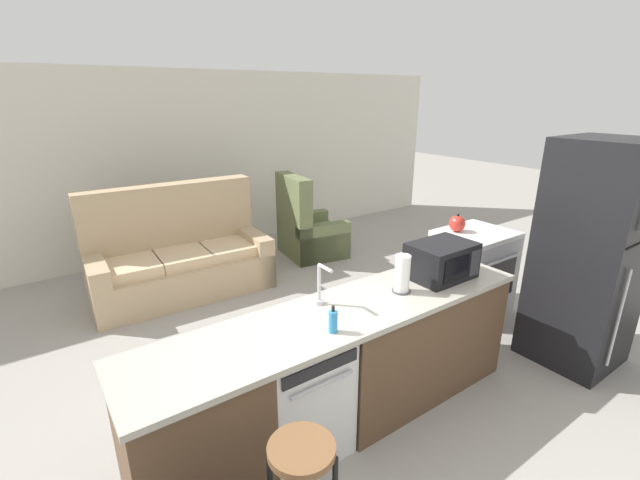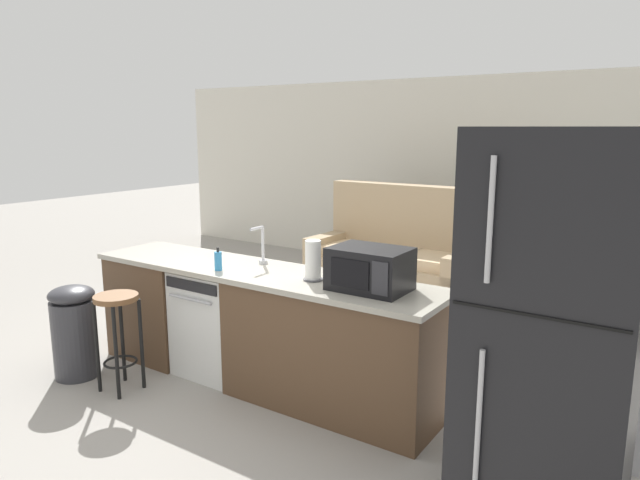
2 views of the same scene
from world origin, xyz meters
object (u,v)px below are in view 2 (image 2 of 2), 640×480
at_px(paper_towel_roll, 313,261).
at_px(armchair, 568,284).
at_px(couch, 397,259).
at_px(trash_bin, 74,330).
at_px(soap_bottle, 218,261).
at_px(stove_range, 583,368).
at_px(kettle, 567,278).
at_px(bar_stool, 118,322).
at_px(refrigerator, 551,344).
at_px(dishwasher, 220,321).
at_px(microwave, 370,269).

height_order(paper_towel_roll, armchair, armchair).
bearing_deg(couch, trash_bin, -106.22).
distance_m(soap_bottle, trash_bin, 1.32).
bearing_deg(soap_bottle, stove_range, 16.57).
bearing_deg(stove_range, kettle, 141.81).
xyz_separation_m(paper_towel_roll, bar_stool, (-1.30, -0.66, -0.50)).
xyz_separation_m(refrigerator, bar_stool, (-2.98, -0.13, -0.44)).
relative_size(bar_stool, armchair, 0.62).
bearing_deg(soap_bottle, dishwasher, 134.72).
height_order(couch, armchair, couch).
bearing_deg(couch, kettle, -43.98).
height_order(paper_towel_roll, soap_bottle, paper_towel_roll).
height_order(bar_stool, trash_bin, same).
bearing_deg(refrigerator, trash_bin, -177.28).
height_order(stove_range, refrigerator, refrigerator).
height_order(refrigerator, armchair, refrigerator).
height_order(dishwasher, microwave, microwave).
bearing_deg(bar_stool, refrigerator, 2.41).
xyz_separation_m(paper_towel_roll, trash_bin, (-1.80, -0.70, -0.66)).
bearing_deg(microwave, paper_towel_roll, -178.44).
relative_size(refrigerator, armchair, 1.62).
height_order(microwave, trash_bin, microwave).
xyz_separation_m(trash_bin, couch, (1.04, 3.59, 0.02)).
relative_size(refrigerator, soap_bottle, 11.07).
bearing_deg(refrigerator, armchair, 98.57).
bearing_deg(armchair, dishwasher, -124.72).
bearing_deg(paper_towel_roll, couch, 104.65).
bearing_deg(kettle, armchair, 99.05).
relative_size(soap_bottle, bar_stool, 0.24).
height_order(paper_towel_roll, trash_bin, paper_towel_roll).
distance_m(kettle, couch, 3.21).
distance_m(paper_towel_roll, bar_stool, 1.54).
relative_size(paper_towel_roll, bar_stool, 0.38).
bearing_deg(refrigerator, dishwasher, 168.07).
bearing_deg(microwave, trash_bin, -162.32).
bearing_deg(paper_towel_roll, soap_bottle, -167.84).
xyz_separation_m(stove_range, paper_towel_roll, (-1.68, -0.56, 0.59)).
xyz_separation_m(dishwasher, stove_range, (2.60, 0.55, 0.03)).
bearing_deg(armchair, refrigerator, -81.43).
relative_size(trash_bin, couch, 0.36).
relative_size(kettle, trash_bin, 0.28).
distance_m(dishwasher, kettle, 2.59).
bearing_deg(kettle, bar_stool, -154.33).
xyz_separation_m(microwave, trash_bin, (-2.24, -0.71, -0.66)).
xyz_separation_m(refrigerator, microwave, (-1.24, 0.55, 0.07)).
height_order(paper_towel_roll, bar_stool, paper_towel_roll).
relative_size(stove_range, microwave, 1.80).
relative_size(paper_towel_roll, trash_bin, 0.38).
bearing_deg(couch, stove_range, -43.62).
bearing_deg(couch, microwave, -67.41).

